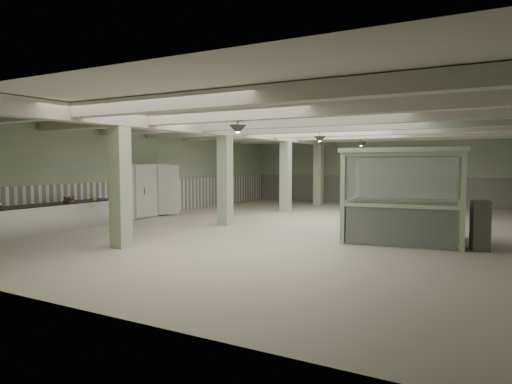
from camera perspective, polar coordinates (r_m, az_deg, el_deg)
The scene contains 28 objects.
floor at distance 16.14m, azimuth 5.58°, elevation -4.28°, with size 20.00×20.00×0.00m, color beige.
ceiling at distance 16.04m, azimuth 5.66°, elevation 8.56°, with size 14.00×20.00×0.02m, color beige.
wall_back at distance 25.46m, azimuth 14.72°, elevation 2.61°, with size 14.00×0.02×3.60m, color #A3B38F.
wall_front at distance 7.94m, azimuth -24.85°, elevation 0.18°, with size 14.00×0.02×3.60m, color #A3B38F.
wall_left at distance 19.87m, azimuth -13.21°, elevation 2.35°, with size 0.02×20.00×3.60m, color #A3B38F.
wainscot_left at distance 19.90m, azimuth -13.12°, elevation -0.67°, with size 0.05×19.90×1.50m, color white.
wainscot_back at distance 25.48m, azimuth 14.67°, elevation 0.25°, with size 13.90×0.05×1.50m, color white.
girder at distance 17.18m, azimuth -2.07°, elevation 7.52°, with size 0.45×19.90×0.40m, color beige.
beam_a at distance 9.67m, azimuth -12.83°, elevation 10.62°, with size 13.90×0.35×0.32m, color beige.
beam_b at distance 11.64m, azimuth -4.43°, elevation 9.52°, with size 13.90×0.35×0.32m, color beige.
beam_c at distance 13.78m, azimuth 1.43°, elevation 8.63°, with size 13.90×0.35×0.32m, color beige.
beam_d at distance 16.03m, azimuth 5.66°, elevation 7.92°, with size 13.90×0.35×0.32m, color beige.
beam_e at distance 18.34m, azimuth 8.82°, elevation 7.37°, with size 13.90×0.35×0.32m, color beige.
beam_f at distance 20.69m, azimuth 11.27°, elevation 6.92°, with size 13.90×0.35×0.32m, color beige.
beam_g at distance 23.08m, azimuth 13.21°, elevation 6.55°, with size 13.90×0.35×0.32m, color beige.
column_a at distance 12.43m, azimuth -16.63°, elevation 1.53°, with size 0.42×0.42×3.60m, color #B1C59F.
column_b at distance 16.30m, azimuth -3.89°, elevation 2.16°, with size 0.42×0.42×3.60m, color #B1C59F.
column_c at distance 20.67m, azimuth 3.74°, elevation 2.49°, with size 0.42×0.42×3.60m, color #B1C59F.
column_d at distance 24.33m, azimuth 7.82°, elevation 2.65°, with size 0.42×0.42×3.60m, color #B1C59F.
pendant_front at distance 11.34m, azimuth -2.30°, elevation 7.80°, with size 0.44×0.44×0.22m, color #2D3B2C.
pendant_mid at distance 16.27m, azimuth 7.98°, elevation 6.54°, with size 0.44×0.44×0.22m, color #2D3B2C.
pendant_back at distance 21.00m, azimuth 12.99°, elevation 5.84°, with size 0.44×0.44×0.22m, color #2D3B2C.
prep_counter at distance 16.16m, azimuth -24.39°, elevation -2.94°, with size 0.90×5.16×0.91m.
veg_colander at distance 16.42m, azimuth -22.27°, elevation -0.90°, with size 0.44×0.44×0.20m, color #3D3D42, non-canonical shape.
orange_bowl at distance 17.09m, azimuth -19.68°, elevation -0.86°, with size 0.22×0.22×0.08m, color #B2B2B7.
walkin_cooler at distance 19.25m, azimuth -13.42°, elevation 0.16°, with size 1.04×2.35×2.16m.
guard_booth at distance 13.71m, azimuth 17.99°, elevation 1.58°, with size 3.60×3.17×2.63m.
filing_cabinet at distance 12.98m, azimuth 26.21°, elevation -3.77°, with size 0.41×0.59×1.27m, color #565748.
Camera 1 is at (6.43, -14.63, 2.24)m, focal length 32.00 mm.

